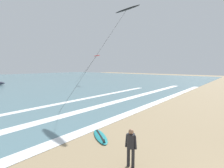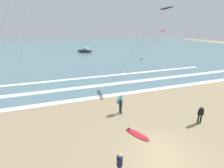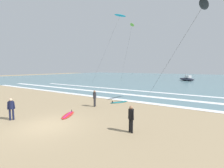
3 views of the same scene
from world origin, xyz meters
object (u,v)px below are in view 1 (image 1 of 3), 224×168
(surfboard_near_water, at_px, (100,136))
(kite_black_low_near, at_px, (127,10))
(surfer_foreground_main, at_px, (131,144))
(kite_red_high_left, at_px, (97,56))

(surfboard_near_water, distance_m, kite_black_low_near, 12.75)
(surfer_foreground_main, relative_size, surfboard_near_water, 0.76)
(surfer_foreground_main, distance_m, kite_red_high_left, 32.21)
(surfer_foreground_main, bearing_deg, surfboard_near_water, 68.93)
(surfboard_near_water, bearing_deg, surfer_foreground_main, -111.07)
(kite_black_low_near, relative_size, kite_red_high_left, 1.35)
(surfer_foreground_main, relative_size, kite_black_low_near, 0.16)
(kite_red_high_left, bearing_deg, kite_black_low_near, -125.50)
(kite_black_low_near, bearing_deg, surfboard_near_water, -154.57)
(surfboard_near_water, relative_size, kite_black_low_near, 0.21)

